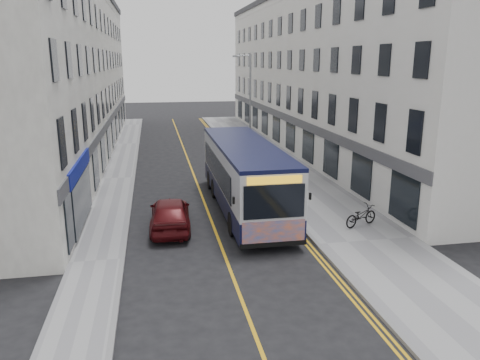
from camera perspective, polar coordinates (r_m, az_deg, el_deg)
name	(u,v)px	position (r m, az deg, el deg)	size (l,w,h in m)	color
ground	(220,242)	(20.29, -2.50, -7.61)	(140.00, 140.00, 0.00)	black
pavement_east	(284,171)	(32.76, 5.36, 1.05)	(4.50, 64.00, 0.12)	gray
pavement_west	(118,179)	(31.63, -14.65, 0.15)	(2.00, 64.00, 0.12)	gray
kerb_east	(252,173)	(32.22, 1.51, 0.89)	(0.18, 64.00, 0.13)	slate
kerb_west	(134,178)	(31.57, -12.84, 0.24)	(0.18, 64.00, 0.13)	slate
road_centre_line	(194,176)	(31.66, -5.59, 0.47)	(0.12, 64.00, 0.01)	gold
road_dbl_yellow_inner	(246,174)	(32.15, 0.72, 0.75)	(0.10, 64.00, 0.01)	gold
road_dbl_yellow_outer	(249,174)	(32.19, 1.07, 0.76)	(0.10, 64.00, 0.01)	gold
terrace_east	(316,73)	(42.07, 9.20, 12.75)	(6.00, 46.00, 13.00)	silver
terrace_west	(68,74)	(40.15, -20.24, 11.99)	(6.00, 46.00, 13.00)	white
streetlamp	(249,107)	(33.48, 1.12, 8.90)	(1.32, 0.18, 8.00)	gray
city_bus	(244,174)	(24.07, 0.55, 0.76)	(2.81, 12.07, 3.51)	black
bicycle	(361,216)	(22.43, 14.53, -4.22)	(0.66, 1.89, 0.99)	black
pedestrian_near	(274,166)	(30.11, 4.20, 1.75)	(0.66, 0.43, 1.80)	#8D5B40
pedestrian_far	(272,155)	(34.17, 3.89, 3.07)	(0.75, 0.59, 1.55)	black
car_white	(221,141)	(41.28, -2.39, 4.81)	(1.51, 4.34, 1.43)	silver
car_maroon	(170,213)	(21.76, -8.51, -4.05)	(1.81, 4.50, 1.53)	#4C0C10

